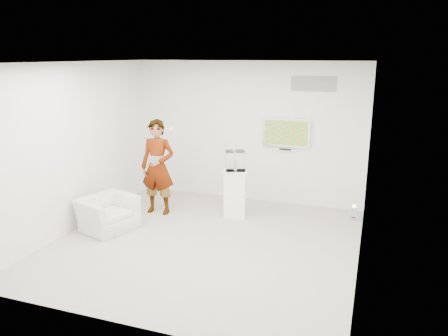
% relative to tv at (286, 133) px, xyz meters
% --- Properties ---
extents(room, '(5.01, 5.01, 3.00)m').
position_rel_tv_xyz_m(room, '(-0.85, -2.45, -0.05)').
color(room, '#ADA79E').
rests_on(room, ground).
extents(tv, '(1.00, 0.08, 0.60)m').
position_rel_tv_xyz_m(tv, '(0.00, 0.00, 0.00)').
color(tv, silver).
rests_on(tv, room).
extents(logo_decal, '(0.90, 0.02, 0.30)m').
position_rel_tv_xyz_m(logo_decal, '(0.50, 0.04, 1.00)').
color(logo_decal, gray).
rests_on(logo_decal, room).
extents(person, '(0.72, 0.50, 1.90)m').
position_rel_tv_xyz_m(person, '(-2.28, -1.38, -0.60)').
color(person, silver).
rests_on(person, room).
extents(armchair, '(1.08, 1.16, 0.61)m').
position_rel_tv_xyz_m(armchair, '(-2.76, -2.49, -1.24)').
color(armchair, silver).
rests_on(armchair, room).
extents(pedestal, '(0.56, 0.56, 0.95)m').
position_rel_tv_xyz_m(pedestal, '(-0.78, -1.06, -1.08)').
color(pedestal, white).
rests_on(pedestal, room).
extents(floor_uplight, '(0.25, 0.25, 0.29)m').
position_rel_tv_xyz_m(floor_uplight, '(1.48, -0.50, -1.40)').
color(floor_uplight, silver).
rests_on(floor_uplight, room).
extents(vitrine, '(0.49, 0.49, 0.37)m').
position_rel_tv_xyz_m(vitrine, '(-0.78, -1.06, -0.42)').
color(vitrine, white).
rests_on(vitrine, pedestal).
extents(console, '(0.11, 0.16, 0.21)m').
position_rel_tv_xyz_m(console, '(-0.78, -1.06, -0.50)').
color(console, white).
rests_on(console, pedestal).
extents(wii_remote, '(0.06, 0.15, 0.04)m').
position_rel_tv_xyz_m(wii_remote, '(-2.04, -1.22, 0.16)').
color(wii_remote, white).
rests_on(wii_remote, person).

